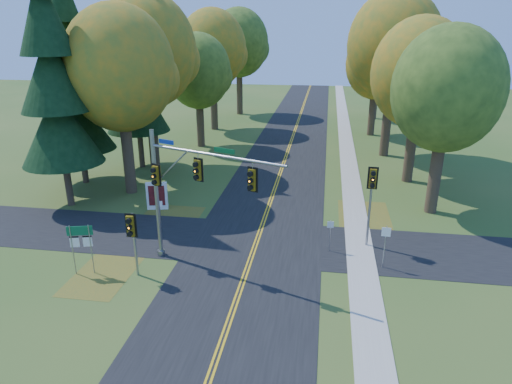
# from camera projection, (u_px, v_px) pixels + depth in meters

# --- Properties ---
(ground) EXTENTS (160.00, 160.00, 0.00)m
(ground) POSITION_uv_depth(u_px,v_px,m) (251.00, 257.00, 26.10)
(ground) COLOR #2C511C
(ground) RESTS_ON ground
(road_main) EXTENTS (8.00, 160.00, 0.02)m
(road_main) POSITION_uv_depth(u_px,v_px,m) (251.00, 257.00, 26.10)
(road_main) COLOR black
(road_main) RESTS_ON ground
(road_cross) EXTENTS (60.00, 6.00, 0.02)m
(road_cross) POSITION_uv_depth(u_px,v_px,m) (256.00, 242.00, 27.95)
(road_cross) COLOR black
(road_cross) RESTS_ON ground
(centerline_left) EXTENTS (0.10, 160.00, 0.01)m
(centerline_left) POSITION_uv_depth(u_px,v_px,m) (249.00, 257.00, 26.11)
(centerline_left) COLOR gold
(centerline_left) RESTS_ON road_main
(centerline_right) EXTENTS (0.10, 160.00, 0.01)m
(centerline_right) POSITION_uv_depth(u_px,v_px,m) (253.00, 257.00, 26.08)
(centerline_right) COLOR gold
(centerline_right) RESTS_ON road_main
(sidewalk_east) EXTENTS (1.60, 160.00, 0.06)m
(sidewalk_east) POSITION_uv_depth(u_px,v_px,m) (362.00, 265.00, 25.20)
(sidewalk_east) COLOR #9E998E
(sidewalk_east) RESTS_ON ground
(leaf_patch_w_near) EXTENTS (4.00, 6.00, 0.00)m
(leaf_patch_w_near) POSITION_uv_depth(u_px,v_px,m) (166.00, 222.00, 30.74)
(leaf_patch_w_near) COLOR brown
(leaf_patch_w_near) RESTS_ON ground
(leaf_patch_e) EXTENTS (3.50, 8.00, 0.00)m
(leaf_patch_e) POSITION_uv_depth(u_px,v_px,m) (365.00, 223.00, 30.68)
(leaf_patch_e) COLOR brown
(leaf_patch_e) RESTS_ON ground
(leaf_patch_w_far) EXTENTS (3.00, 5.00, 0.00)m
(leaf_patch_w_far) POSITION_uv_depth(u_px,v_px,m) (104.00, 274.00, 24.40)
(leaf_patch_w_far) COLOR brown
(leaf_patch_w_far) RESTS_ON ground
(tree_w_a) EXTENTS (8.00, 8.00, 14.15)m
(tree_w_a) POSITION_uv_depth(u_px,v_px,m) (121.00, 69.00, 33.14)
(tree_w_a) COLOR #38281C
(tree_w_a) RESTS_ON ground
(tree_e_a) EXTENTS (7.20, 7.20, 12.73)m
(tree_e_a) POSITION_uv_depth(u_px,v_px,m) (448.00, 90.00, 29.63)
(tree_e_a) COLOR #38281C
(tree_e_a) RESTS_ON ground
(tree_w_b) EXTENTS (8.60, 8.60, 15.38)m
(tree_w_b) POSITION_uv_depth(u_px,v_px,m) (148.00, 51.00, 39.32)
(tree_w_b) COLOR #38281C
(tree_w_b) RESTS_ON ground
(tree_e_b) EXTENTS (7.60, 7.60, 13.33)m
(tree_e_b) POSITION_uv_depth(u_px,v_px,m) (420.00, 74.00, 35.90)
(tree_e_b) COLOR #38281C
(tree_e_b) RESTS_ON ground
(tree_w_c) EXTENTS (6.80, 6.80, 11.91)m
(tree_w_c) POSITION_uv_depth(u_px,v_px,m) (199.00, 72.00, 47.43)
(tree_w_c) COLOR #38281C
(tree_w_c) RESTS_ON ground
(tree_e_c) EXTENTS (8.80, 8.80, 15.79)m
(tree_e_c) POSITION_uv_depth(u_px,v_px,m) (395.00, 46.00, 42.98)
(tree_e_c) COLOR #38281C
(tree_e_c) RESTS_ON ground
(tree_w_d) EXTENTS (8.20, 8.20, 14.56)m
(tree_w_d) POSITION_uv_depth(u_px,v_px,m) (213.00, 49.00, 54.97)
(tree_w_d) COLOR #38281C
(tree_w_d) RESTS_ON ground
(tree_e_d) EXTENTS (7.00, 7.00, 12.32)m
(tree_e_d) POSITION_uv_depth(u_px,v_px,m) (377.00, 64.00, 52.42)
(tree_e_d) COLOR #38281C
(tree_e_d) RESTS_ON ground
(tree_w_e) EXTENTS (8.40, 8.40, 14.97)m
(tree_w_e) POSITION_uv_depth(u_px,v_px,m) (240.00, 43.00, 64.81)
(tree_w_e) COLOR #38281C
(tree_w_e) RESTS_ON ground
(tree_e_e) EXTENTS (7.80, 7.80, 13.74)m
(tree_e_e) POSITION_uv_depth(u_px,v_px,m) (379.00, 51.00, 61.85)
(tree_e_e) COLOR #38281C
(tree_e_e) RESTS_ON ground
(pine_a) EXTENTS (5.60, 5.60, 19.48)m
(pine_a) POSITION_uv_depth(u_px,v_px,m) (52.00, 78.00, 30.59)
(pine_a) COLOR #38281C
(pine_a) RESTS_ON ground
(pine_b) EXTENTS (5.60, 5.60, 17.31)m
(pine_b) POSITION_uv_depth(u_px,v_px,m) (73.00, 84.00, 35.80)
(pine_b) COLOR #38281C
(pine_b) RESTS_ON ground
(pine_c) EXTENTS (5.60, 5.60, 20.56)m
(pine_c) POSITION_uv_depth(u_px,v_px,m) (133.00, 60.00, 39.47)
(pine_c) COLOR #38281C
(pine_c) RESTS_ON ground
(traffic_mast) EXTENTS (7.66, 3.09, 7.38)m
(traffic_mast) POSITION_uv_depth(u_px,v_px,m) (184.00, 183.00, 23.77)
(traffic_mast) COLOR gray
(traffic_mast) RESTS_ON ground
(east_signal_pole) EXTENTS (0.58, 0.67, 5.03)m
(east_signal_pole) POSITION_uv_depth(u_px,v_px,m) (372.00, 187.00, 26.00)
(east_signal_pole) COLOR gray
(east_signal_pole) RESTS_ON ground
(ped_signal_pole) EXTENTS (0.58, 0.66, 3.65)m
(ped_signal_pole) POSITION_uv_depth(u_px,v_px,m) (132.00, 230.00, 23.14)
(ped_signal_pole) COLOR #92959A
(ped_signal_pole) RESTS_ON ground
(route_sign_cluster) EXTENTS (1.28, 0.38, 2.82)m
(route_sign_cluster) POSITION_uv_depth(u_px,v_px,m) (81.00, 240.00, 23.78)
(route_sign_cluster) COLOR gray
(route_sign_cluster) RESTS_ON ground
(info_kiosk) EXTENTS (1.50, 0.51, 2.06)m
(info_kiosk) POSITION_uv_depth(u_px,v_px,m) (157.00, 196.00, 32.57)
(info_kiosk) COLOR white
(info_kiosk) RESTS_ON ground
(reg_sign_e_north) EXTENTS (0.38, 0.07, 1.98)m
(reg_sign_e_north) POSITION_uv_depth(u_px,v_px,m) (330.00, 230.00, 26.38)
(reg_sign_e_north) COLOR gray
(reg_sign_e_north) RESTS_ON ground
(reg_sign_e_south) EXTENTS (0.47, 0.09, 2.48)m
(reg_sign_e_south) POSITION_uv_depth(u_px,v_px,m) (385.00, 239.00, 24.45)
(reg_sign_e_south) COLOR gray
(reg_sign_e_south) RESTS_ON ground
(reg_sign_w) EXTENTS (0.35, 0.18, 1.95)m
(reg_sign_w) POSITION_uv_depth(u_px,v_px,m) (160.00, 209.00, 29.45)
(reg_sign_w) COLOR gray
(reg_sign_w) RESTS_ON ground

